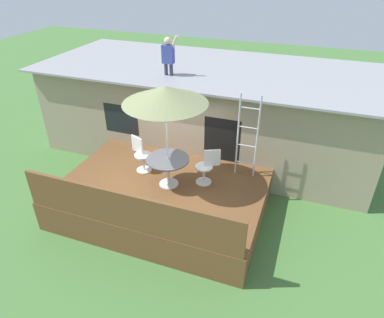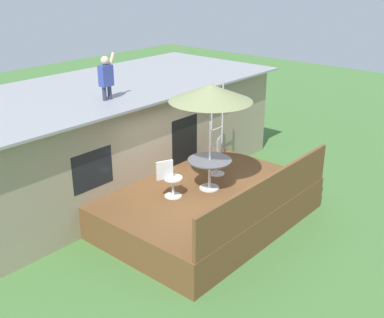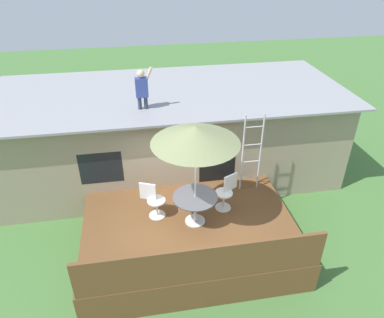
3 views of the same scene
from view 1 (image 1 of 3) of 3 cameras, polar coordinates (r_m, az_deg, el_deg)
name	(u,v)px [view 1 (image 1 of 3)]	position (r m, az deg, el deg)	size (l,w,h in m)	color
ground_plane	(164,208)	(9.15, -4.60, -8.14)	(40.00, 40.00, 0.00)	#477538
house	(208,109)	(11.33, 2.62, 8.34)	(10.50, 4.50, 2.76)	gray
deck	(164,196)	(8.90, -4.71, -6.14)	(5.03, 3.56, 0.80)	brown
deck_railing	(127,211)	(7.19, -10.72, -8.55)	(4.93, 0.08, 0.90)	brown
patio_table	(168,164)	(8.30, -4.00, -0.89)	(1.04, 1.04, 0.74)	silver
patio_umbrella	(165,95)	(7.51, -4.50, 10.56)	(1.90, 1.90, 2.54)	silver
step_ladder	(247,137)	(8.53, 9.19, 3.67)	(0.52, 0.04, 2.20)	silver
person_figure	(168,54)	(9.92, -3.94, 17.07)	(0.47, 0.20, 1.11)	#33384C
patio_chair_left	(141,154)	(9.04, -8.45, 0.78)	(0.60, 0.44, 0.92)	silver
patio_chair_right	(207,167)	(8.44, 2.48, -1.27)	(0.59, 0.44, 0.92)	silver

